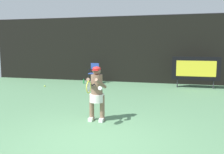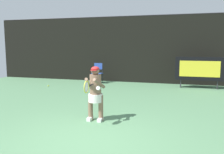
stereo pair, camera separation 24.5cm
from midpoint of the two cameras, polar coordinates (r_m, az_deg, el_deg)
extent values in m
cube|color=#517E57|center=(5.28, -4.93, -15.36)|extent=(18.00, 22.00, 0.02)
cube|color=black|center=(13.15, 8.38, 6.45)|extent=(18.00, 0.12, 3.60)
cylinder|color=#38383D|center=(13.24, 8.54, 14.39)|extent=(18.00, 0.05, 0.05)
cube|color=black|center=(12.00, 20.75, 1.87)|extent=(2.20, 0.20, 1.10)
cube|color=gold|center=(11.90, 20.79, 1.82)|extent=(1.80, 0.01, 0.75)
cylinder|color=#2D2D33|center=(12.06, 16.67, -1.53)|extent=(0.05, 0.05, 0.40)
cylinder|color=#2D2D33|center=(12.19, 24.45, -1.79)|extent=(0.05, 0.05, 0.40)
cylinder|color=black|center=(12.82, -4.34, -0.42)|extent=(0.04, 0.04, 0.52)
cylinder|color=black|center=(12.67, -2.31, -0.51)|extent=(0.04, 0.04, 0.52)
cylinder|color=black|center=(13.20, -3.73, -0.19)|extent=(0.04, 0.04, 0.52)
cylinder|color=black|center=(13.05, -1.76, -0.27)|extent=(0.04, 0.04, 0.52)
cube|color=#2A469D|center=(12.90, -3.05, 0.87)|extent=(0.52, 0.44, 0.03)
cylinder|color=black|center=(13.14, -3.75, 2.15)|extent=(0.04, 0.04, 0.56)
cylinder|color=black|center=(12.99, -1.77, 2.10)|extent=(0.04, 0.04, 0.56)
cube|color=#2A469D|center=(13.05, -2.77, 2.60)|extent=(0.48, 0.02, 0.34)
cylinder|color=black|center=(12.96, -4.05, 1.80)|extent=(0.04, 0.44, 0.04)
cylinder|color=black|center=(12.80, -2.04, 1.74)|extent=(0.04, 0.44, 0.04)
cylinder|color=#288D42|center=(12.90, -5.46, -1.02)|extent=(0.07, 0.07, 0.24)
cylinder|color=black|center=(12.88, -5.47, -0.44)|extent=(0.03, 0.03, 0.03)
cube|color=white|center=(6.66, -4.23, -9.91)|extent=(0.11, 0.26, 0.09)
cube|color=white|center=(6.57, -1.73, -10.15)|extent=(0.11, 0.26, 0.09)
cylinder|color=brown|center=(6.62, -4.10, -7.24)|extent=(0.13, 0.13, 0.70)
cylinder|color=brown|center=(6.52, -1.61, -7.45)|extent=(0.13, 0.13, 0.70)
cylinder|color=silver|center=(6.50, -2.88, -5.00)|extent=(0.39, 0.39, 0.22)
cylinder|color=brown|center=(6.44, -2.90, -1.90)|extent=(0.31, 0.31, 0.56)
sphere|color=brown|center=(6.38, -2.93, 1.46)|extent=(0.22, 0.22, 0.22)
ellipsoid|color=#B22323|center=(6.38, -2.93, 2.00)|extent=(0.22, 0.22, 0.12)
cube|color=#B22323|center=(6.29, -3.22, 1.61)|extent=(0.17, 0.12, 0.02)
cylinder|color=brown|center=(6.32, -4.81, -1.40)|extent=(0.20, 0.50, 0.33)
cylinder|color=brown|center=(6.22, -1.96, -1.54)|extent=(0.20, 0.50, 0.33)
cylinder|color=white|center=(6.12, -2.13, -2.68)|extent=(0.13, 0.12, 0.12)
cylinder|color=black|center=(6.15, -3.94, -1.93)|extent=(0.03, 0.28, 0.03)
torus|color=yellow|center=(5.87, -4.95, -2.40)|extent=(0.02, 0.31, 0.31)
ellipsoid|color=silver|center=(5.87, -4.95, -2.40)|extent=(0.01, 0.26, 0.26)
sphere|color=#CCDB3D|center=(12.34, -14.46, -2.02)|extent=(0.07, 0.07, 0.07)
camera|label=1|loc=(0.12, -88.94, 0.14)|focal=38.17mm
camera|label=2|loc=(0.12, 91.06, -0.14)|focal=38.17mm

